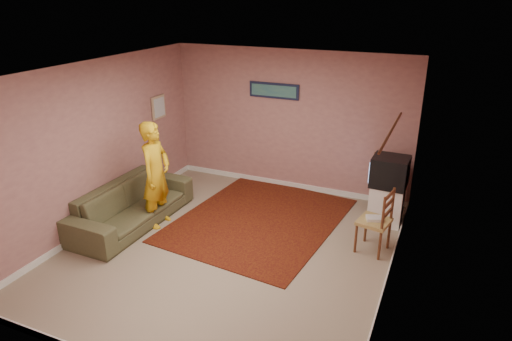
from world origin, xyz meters
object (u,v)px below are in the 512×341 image
at_px(chair_a, 385,178).
at_px(person, 156,175).
at_px(chair_b, 375,214).
at_px(tv_cabinet, 386,204).
at_px(crt_tv, 390,172).
at_px(sofa, 132,204).

relative_size(chair_a, person, 0.31).
distance_m(chair_b, person, 3.37).
distance_m(tv_cabinet, crt_tv, 0.56).
relative_size(crt_tv, sofa, 0.26).
bearing_deg(tv_cabinet, sofa, -156.03).
xyz_separation_m(chair_a, chair_b, (0.08, -1.40, -0.00)).
bearing_deg(chair_b, tv_cabinet, -171.31).
height_order(sofa, person, person).
bearing_deg(chair_a, person, -156.77).
height_order(chair_b, person, person).
xyz_separation_m(chair_a, person, (-3.23, -1.94, 0.26)).
relative_size(chair_a, chair_b, 1.01).
xyz_separation_m(chair_b, person, (-3.31, -0.54, 0.26)).
bearing_deg(crt_tv, person, -153.75).
xyz_separation_m(tv_cabinet, person, (-3.35, -1.51, 0.53)).
relative_size(tv_cabinet, person, 0.38).
bearing_deg(person, chair_a, -63.33).
xyz_separation_m(crt_tv, person, (-3.34, -1.51, -0.03)).
height_order(crt_tv, sofa, crt_tv).
height_order(chair_a, sofa, chair_a).
bearing_deg(person, crt_tv, -70.07).
bearing_deg(crt_tv, chair_b, -89.87).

